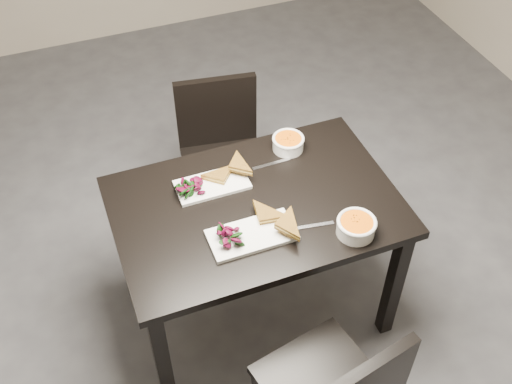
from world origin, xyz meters
TOP-DOWN VIEW (x-y plane):
  - ground at (0.00, 0.00)m, footprint 5.00×5.00m
  - table at (0.05, -0.33)m, footprint 1.20×0.80m
  - chair_far at (0.12, 0.35)m, footprint 0.48×0.48m
  - plate_near at (-0.03, -0.49)m, footprint 0.35×0.17m
  - sandwich_near at (0.04, -0.48)m, footprint 0.19×0.15m
  - salad_near at (-0.13, -0.49)m, footprint 0.11×0.10m
  - soup_bowl_near at (0.37, -0.62)m, footprint 0.16×0.16m
  - cutlery_near at (0.22, -0.53)m, footprint 0.18×0.04m
  - plate_far at (-0.09, -0.16)m, footprint 0.31×0.16m
  - sandwich_far at (-0.02, -0.17)m, footprint 0.19×0.20m
  - salad_far at (-0.19, -0.16)m, footprint 0.10×0.09m
  - soup_bowl_far at (0.32, -0.05)m, footprint 0.15×0.15m
  - cutlery_far at (0.21, -0.12)m, footprint 0.18×0.02m

SIDE VIEW (x-z plane):
  - ground at x=0.00m, z-range 0.00..0.00m
  - chair_far at x=0.12m, z-range 0.06..0.91m
  - table at x=0.05m, z-range 0.28..1.03m
  - cutlery_near at x=0.22m, z-range 0.75..0.75m
  - cutlery_far at x=0.21m, z-range 0.75..0.75m
  - plate_far at x=-0.09m, z-range 0.75..0.77m
  - plate_near at x=-0.03m, z-range 0.75..0.77m
  - salad_far at x=-0.19m, z-range 0.77..0.81m
  - soup_bowl_far at x=0.32m, z-range 0.75..0.82m
  - soup_bowl_near at x=0.37m, z-range 0.75..0.83m
  - sandwich_far at x=-0.02m, z-range 0.77..0.82m
  - salad_near at x=-0.13m, z-range 0.77..0.82m
  - sandwich_near at x=0.04m, z-range 0.77..0.82m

